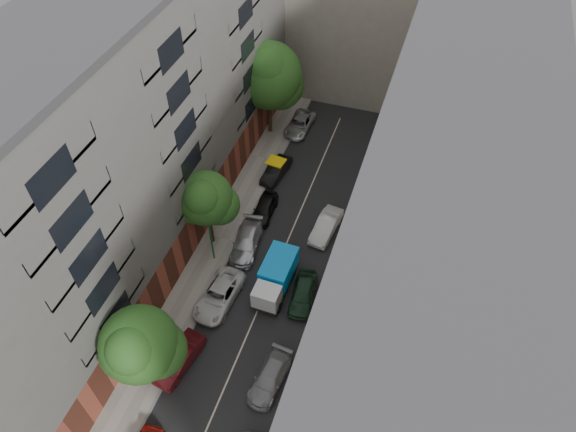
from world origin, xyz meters
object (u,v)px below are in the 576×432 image
at_px(car_left_1, 179,359).
at_px(car_left_3, 247,242).
at_px(car_right_3, 326,226).
at_px(car_right_1, 270,378).
at_px(tree_far, 269,78).
at_px(tarp_truck, 276,277).
at_px(car_left_5, 276,170).
at_px(lamp_post, 209,225).
at_px(tree_mid, 206,201).
at_px(car_left_6, 300,124).
at_px(tree_near, 140,347).
at_px(car_left_2, 219,295).
at_px(pedestrian, 368,227).
at_px(car_right_2, 303,294).
at_px(car_left_4, 264,208).

bearing_deg(car_left_1, car_left_3, 96.59).
bearing_deg(car_right_3, car_right_1, -82.86).
bearing_deg(tree_far, tarp_truck, -69.37).
xyz_separation_m(car_left_5, lamp_post, (-1.54, -11.17, 3.54)).
bearing_deg(tree_mid, car_left_6, 82.28).
bearing_deg(car_left_5, lamp_post, -89.91).
distance_m(tree_near, tree_far, 28.60).
bearing_deg(tree_near, lamp_post, 93.25).
bearing_deg(car_left_5, car_left_2, -80.14).
height_order(car_left_5, car_right_3, car_right_3).
relative_size(car_left_5, pedestrian, 2.82).
xyz_separation_m(car_right_2, tree_near, (-7.47, -9.76, 4.47)).
height_order(car_right_1, lamp_post, lamp_post).
bearing_deg(car_right_1, car_left_4, 117.15).
distance_m(tree_near, pedestrian, 21.22).
distance_m(lamp_post, pedestrian, 13.55).
xyz_separation_m(tarp_truck, lamp_post, (-5.74, 1.06, 2.88)).
xyz_separation_m(car_left_2, car_left_4, (0.16, 9.72, -0.03)).
height_order(tarp_truck, car_left_3, tarp_truck).
bearing_deg(lamp_post, tree_far, 93.85).
bearing_deg(car_left_4, car_left_5, 95.28).
xyz_separation_m(car_left_6, tree_far, (-2.70, -1.49, 5.88)).
bearing_deg(tarp_truck, car_left_4, 117.93).
relative_size(lamp_post, pedestrian, 4.44).
relative_size(car_left_1, tree_mid, 0.60).
bearing_deg(car_left_3, tree_far, 94.66).
height_order(tree_near, pedestrian, tree_near).
bearing_deg(car_left_4, car_left_1, -94.46).
xyz_separation_m(car_left_5, tree_near, (-0.90, -22.41, 4.51)).
distance_m(car_left_3, lamp_post, 4.55).
xyz_separation_m(car_left_5, pedestrian, (9.83, -4.62, 0.20)).
height_order(tarp_truck, tree_mid, tree_mid).
height_order(car_left_4, car_right_3, car_right_3).
height_order(car_right_1, tree_near, tree_near).
bearing_deg(car_left_2, tree_mid, 123.08).
xyz_separation_m(car_left_2, tree_near, (-1.40, -7.61, 4.48)).
relative_size(tree_mid, tree_far, 0.75).
bearing_deg(car_right_2, car_left_1, -135.72).
bearing_deg(car_right_1, car_left_1, -168.04).
distance_m(tarp_truck, car_left_2, 4.55).
distance_m(car_left_1, lamp_post, 10.07).
height_order(car_right_3, tree_mid, tree_mid).
distance_m(car_left_3, car_left_6, 16.81).
xyz_separation_m(car_left_2, car_right_3, (5.91, 9.40, 0.01)).
height_order(car_left_2, car_right_2, car_right_2).
bearing_deg(car_left_3, car_right_3, 25.69).
bearing_deg(car_left_3, car_left_1, -100.36).
relative_size(car_left_3, lamp_post, 0.76).
relative_size(car_right_2, lamp_post, 0.65).
relative_size(car_right_2, tree_near, 0.57).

